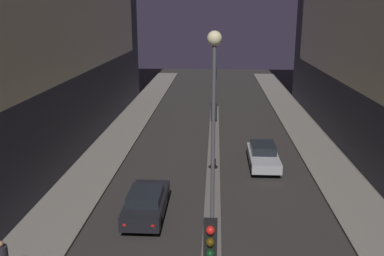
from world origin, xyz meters
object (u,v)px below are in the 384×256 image
(traffic_light_far, at_px, (215,83))
(car_left_lane, at_px, (146,203))
(street_lamp, at_px, (214,95))
(traffic_light_mid, at_px, (214,127))
(car_right_lane, at_px, (263,155))

(traffic_light_far, bearing_deg, car_left_lane, -99.99)
(street_lamp, bearing_deg, traffic_light_mid, 90.00)
(traffic_light_mid, xyz_separation_m, car_left_lane, (-3.08, -3.32, -2.79))
(car_right_lane, bearing_deg, traffic_light_mid, -128.42)
(traffic_light_mid, xyz_separation_m, traffic_light_far, (0.00, 14.18, 0.00))
(car_right_lane, bearing_deg, street_lamp, -109.36)
(street_lamp, bearing_deg, traffic_light_far, 90.00)
(traffic_light_mid, relative_size, street_lamp, 0.55)
(traffic_light_far, height_order, car_right_lane, traffic_light_far)
(street_lamp, xyz_separation_m, car_right_lane, (3.08, 8.78, -5.48))
(street_lamp, bearing_deg, car_right_lane, 70.64)
(traffic_light_mid, distance_m, traffic_light_far, 14.18)
(street_lamp, height_order, car_right_lane, street_lamp)
(traffic_light_mid, relative_size, car_left_lane, 1.09)
(traffic_light_far, relative_size, street_lamp, 0.55)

